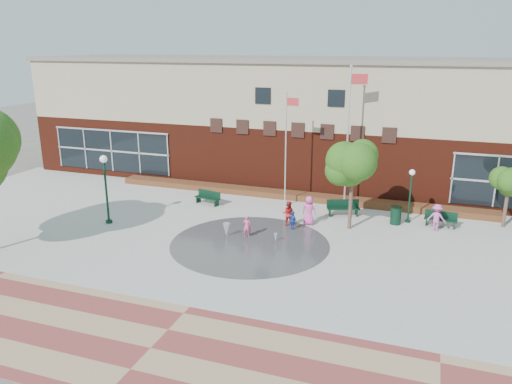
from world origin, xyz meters
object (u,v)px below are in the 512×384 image
(flagpole_right, at_px, (349,131))
(trash_can, at_px, (396,215))
(bench_left, at_px, (208,200))
(flagpole_left, at_px, (286,144))
(child_splash, at_px, (247,226))

(flagpole_right, height_order, trash_can, flagpole_right)
(flagpole_right, relative_size, bench_left, 4.78)
(flagpole_left, relative_size, child_splash, 5.85)
(bench_left, height_order, trash_can, trash_can)
(flagpole_left, relative_size, trash_can, 6.81)
(flagpole_left, distance_m, flagpole_right, 3.95)
(flagpole_right, distance_m, child_splash, 9.25)
(child_splash, bearing_deg, bench_left, -55.54)
(trash_can, distance_m, child_splash, 8.91)
(flagpole_left, relative_size, flagpole_right, 0.83)
(flagpole_right, xyz_separation_m, bench_left, (-8.64, -2.43, -4.71))
(bench_left, bearing_deg, trash_can, 14.72)
(flagpole_right, distance_m, trash_can, 5.98)
(bench_left, bearing_deg, child_splash, -32.07)
(bench_left, bearing_deg, flagpole_right, 29.28)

